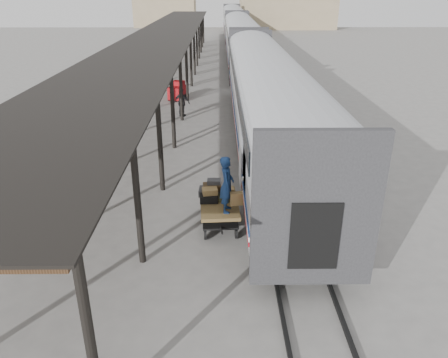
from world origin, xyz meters
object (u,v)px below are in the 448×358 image
at_px(luggage_tug, 177,91).
at_px(pedestrian, 182,103).
at_px(baggage_cart, 219,207).
at_px(porter, 227,184).

xyz_separation_m(luggage_tug, pedestrian, (0.72, -4.48, 0.29)).
height_order(luggage_tug, pedestrian, pedestrian).
height_order(baggage_cart, luggage_tug, luggage_tug).
height_order(baggage_cart, pedestrian, pedestrian).
bearing_deg(luggage_tug, pedestrian, -64.87).
bearing_deg(luggage_tug, baggage_cart, -64.50).
height_order(porter, pedestrian, porter).
relative_size(luggage_tug, porter, 0.88).
bearing_deg(pedestrian, baggage_cart, 120.57).
xyz_separation_m(baggage_cart, pedestrian, (-2.32, 13.64, 0.23)).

